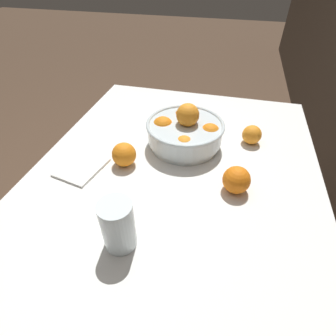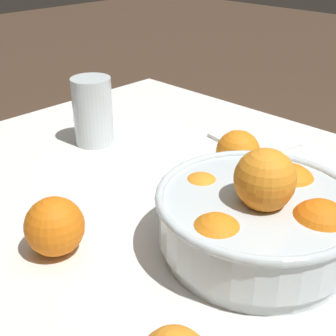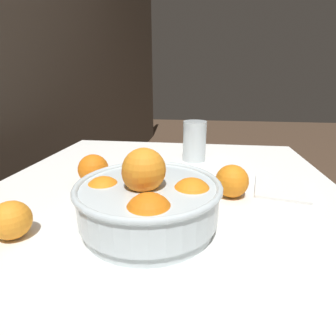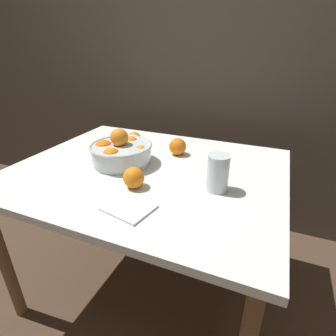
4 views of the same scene
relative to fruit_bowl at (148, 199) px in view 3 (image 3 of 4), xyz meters
name	(u,v)px [view 3 (image 3 of 4)]	position (x,y,z in m)	size (l,w,h in m)	color
dining_table	(160,225)	(0.13, 0.00, -0.13)	(1.15, 0.93, 0.70)	white
fruit_bowl	(148,199)	(0.00, 0.00, 0.00)	(0.28, 0.28, 0.16)	silver
juice_glass	(194,144)	(0.45, -0.07, 0.00)	(0.08, 0.08, 0.14)	#F4A314
orange_loose_near_bowl	(11,220)	(-0.07, 0.24, -0.02)	(0.07, 0.07, 0.07)	orange
orange_loose_front	(232,181)	(0.16, -0.17, -0.02)	(0.08, 0.08, 0.08)	orange
orange_loose_aside	(93,169)	(0.20, 0.19, -0.02)	(0.08, 0.08, 0.08)	orange
napkin	(281,189)	(0.22, -0.31, -0.05)	(0.15, 0.13, 0.01)	white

